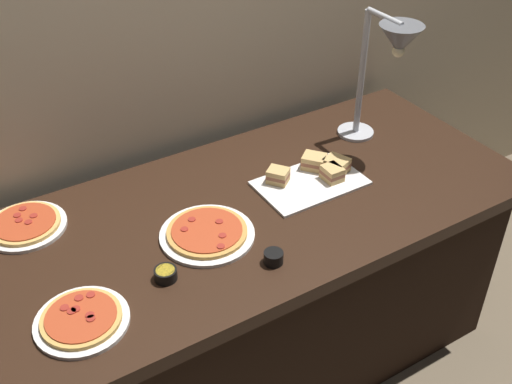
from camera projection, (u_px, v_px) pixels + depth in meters
The scene contains 10 objects.
ground_plane at pixel (252, 356), 2.51m from camera, with size 8.00×8.00×0.00m, color brown.
back_wall at pixel (176, 29), 2.15m from camera, with size 4.40×0.04×2.40m, color #C6B593.
buffet_table at pixel (252, 287), 2.28m from camera, with size 1.90×0.84×0.76m.
heat_lamp at pixel (392, 52), 2.12m from camera, with size 0.15×0.31×0.50m.
pizza_plate_front at pixel (82, 320), 1.64m from camera, with size 0.25×0.25×0.03m.
pizza_plate_center at pixel (207, 233), 1.93m from camera, with size 0.30×0.30×0.03m.
pizza_plate_raised_stand at pixel (25, 225), 1.96m from camera, with size 0.25×0.25×0.03m.
sandwich_platter at pixel (314, 175), 2.17m from camera, with size 0.37×0.23×0.06m.
sauce_cup_near at pixel (274, 257), 1.83m from camera, with size 0.06×0.06×0.04m.
sauce_cup_far at pixel (166, 274), 1.78m from camera, with size 0.07×0.07×0.03m.
Camera 1 is at (-0.85, -1.41, 2.01)m, focal length 43.95 mm.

